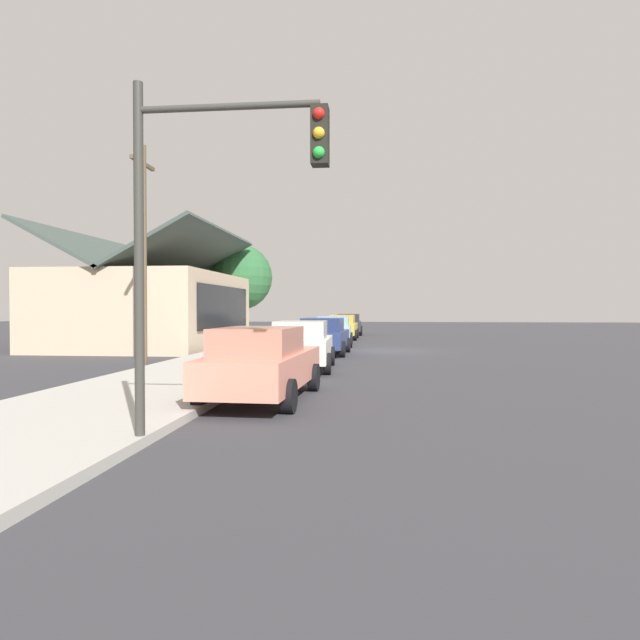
{
  "coord_description": "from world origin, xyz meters",
  "views": [
    {
      "loc": [
        -27.04,
        0.15,
        1.98
      ],
      "look_at": [
        2.11,
        3.31,
        1.41
      ],
      "focal_mm": 32.1,
      "sensor_mm": 36.0,
      "label": 1
    }
  ],
  "objects": [
    {
      "name": "car_skyblue",
      "position": [
        3.43,
        2.71,
        0.82
      ],
      "size": [
        4.97,
        2.15,
        1.59
      ],
      "rotation": [
        0.0,
        0.0,
        0.05
      ],
      "color": "#8CB7E0",
      "rests_on": "ground"
    },
    {
      "name": "fire_hydrant_red",
      "position": [
        -9.93,
        4.2,
        0.5
      ],
      "size": [
        0.22,
        0.22,
        0.71
      ],
      "color": "red",
      "rests_on": "sidewalk_curb"
    },
    {
      "name": "car_charcoal",
      "position": [
        16.46,
        2.66,
        0.82
      ],
      "size": [
        4.9,
        2.14,
        1.59
      ],
      "rotation": [
        0.0,
        0.0,
        0.03
      ],
      "color": "#2D3035",
      "rests_on": "ground"
    },
    {
      "name": "utility_pole_wooden",
      "position": [
        -8.41,
        8.2,
        3.93
      ],
      "size": [
        1.8,
        0.24,
        7.5
      ],
      "color": "brown",
      "rests_on": "ground"
    },
    {
      "name": "sidewalk_curb",
      "position": [
        0.0,
        5.6,
        0.08
      ],
      "size": [
        60.0,
        4.2,
        0.16
      ],
      "primitive_type": "cube",
      "color": "#B2AFA8",
      "rests_on": "ground"
    },
    {
      "name": "shade_tree",
      "position": [
        8.22,
        9.09,
        3.96
      ],
      "size": [
        4.15,
        4.15,
        6.06
      ],
      "color": "brown",
      "rests_on": "ground"
    },
    {
      "name": "car_mustard",
      "position": [
        9.92,
        2.67,
        0.81
      ],
      "size": [
        4.61,
        1.94,
        1.59
      ],
      "rotation": [
        0.0,
        0.0,
        0.0
      ],
      "color": "gold",
      "rests_on": "ground"
    },
    {
      "name": "traffic_light_main",
      "position": [
        -19.21,
        2.54,
        3.49
      ],
      "size": [
        0.37,
        2.79,
        5.2
      ],
      "color": "#383833",
      "rests_on": "ground"
    },
    {
      "name": "car_coral",
      "position": [
        -14.99,
        2.71,
        0.82
      ],
      "size": [
        4.89,
        2.1,
        1.59
      ],
      "rotation": [
        0.0,
        0.0,
        -0.04
      ],
      "color": "#EA8C75",
      "rests_on": "ground"
    },
    {
      "name": "car_ivory",
      "position": [
        -8.73,
        2.72,
        0.81
      ],
      "size": [
        4.64,
        2.14,
        1.59
      ],
      "rotation": [
        0.0,
        0.0,
        0.04
      ],
      "color": "silver",
      "rests_on": "ground"
    },
    {
      "name": "car_navy",
      "position": [
        -2.54,
        2.64,
        0.82
      ],
      "size": [
        4.5,
        2.13,
        1.59
      ],
      "rotation": [
        0.0,
        0.0,
        -0.02
      ],
      "color": "navy",
      "rests_on": "ground"
    },
    {
      "name": "ground_plane",
      "position": [
        0.0,
        0.0,
        0.0
      ],
      "size": [
        120.0,
        120.0,
        0.0
      ],
      "primitive_type": "plane",
      "color": "#38383D"
    },
    {
      "name": "storefront_building",
      "position": [
        1.13,
        11.98,
        2.03
      ],
      "size": [
        11.43,
        8.15,
        5.98
      ],
      "color": "#CCB293",
      "rests_on": "ground"
    }
  ]
}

